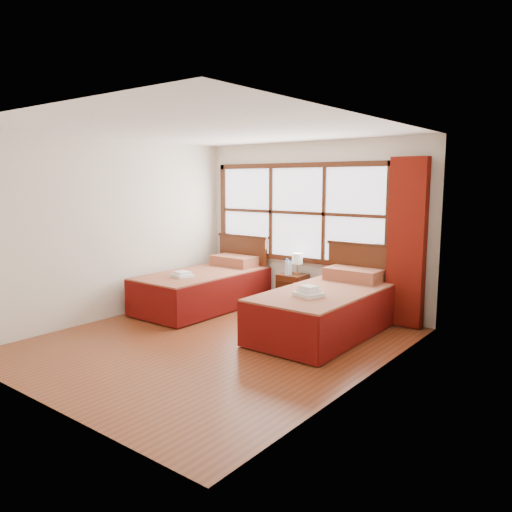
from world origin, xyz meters
The scene contains 15 objects.
floor centered at (0.00, 0.00, 0.00)m, with size 4.50×4.50×0.00m, color brown.
ceiling centered at (0.00, 0.00, 2.60)m, with size 4.50×4.50×0.00m, color white.
wall_back centered at (0.00, 2.25, 1.30)m, with size 4.00×4.00×0.00m, color silver.
wall_left centered at (-2.00, 0.00, 1.30)m, with size 4.50×4.50×0.00m, color silver.
wall_right centered at (2.00, 0.00, 1.30)m, with size 4.50×4.50×0.00m, color silver.
window centered at (-0.25, 2.21, 1.50)m, with size 3.16×0.06×1.56m.
curtain centered at (1.60, 2.11, 1.17)m, with size 0.50×0.16×2.30m, color maroon.
bed_left centered at (-1.30, 1.20, 0.33)m, with size 1.11×2.16×1.09m.
bed_right centered at (0.92, 1.20, 0.34)m, with size 1.14×2.22×1.12m.
nightstand centered at (-0.17, 1.99, 0.27)m, with size 0.41×0.41×0.55m.
towels_left centered at (-1.26, 0.66, 0.62)m, with size 0.33×0.30×0.08m.
towels_right centered at (0.93, 0.69, 0.65)m, with size 0.37×0.34×0.13m.
lamp centered at (-0.14, 2.08, 0.78)m, with size 0.17×0.17×0.33m.
bottle_near centered at (-0.22, 1.91, 0.66)m, with size 0.07×0.07×0.26m.
bottle_far centered at (-0.19, 1.95, 0.65)m, with size 0.06×0.06×0.23m.
Camera 1 is at (4.10, -4.43, 2.00)m, focal length 35.00 mm.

